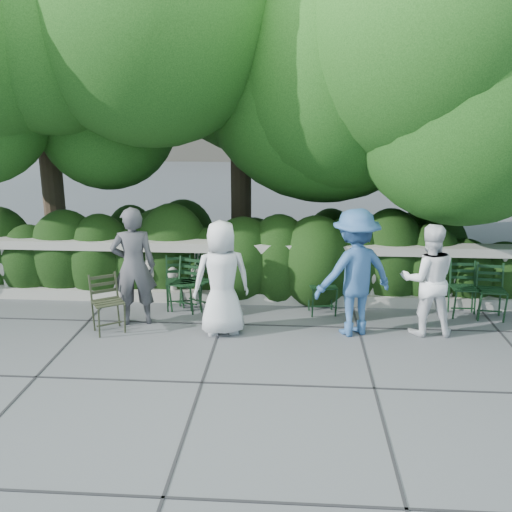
# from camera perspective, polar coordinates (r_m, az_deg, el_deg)

# --- Properties ---
(ground) EXTENTS (90.00, 90.00, 0.00)m
(ground) POSITION_cam_1_polar(r_m,az_deg,el_deg) (7.70, -0.52, -9.19)
(ground) COLOR #4C4E53
(ground) RESTS_ON ground
(balustrade) EXTENTS (12.00, 0.44, 1.00)m
(balustrade) POSITION_cam_1_polar(r_m,az_deg,el_deg) (9.20, 0.34, -1.76)
(balustrade) COLOR #9E998E
(balustrade) RESTS_ON ground
(shrub_hedge) EXTENTS (15.00, 2.60, 1.70)m
(shrub_hedge) POSITION_cam_1_polar(r_m,az_deg,el_deg) (10.49, 0.76, -2.36)
(shrub_hedge) COLOR black
(shrub_hedge) RESTS_ON ground
(tree_canopy) EXTENTS (15.04, 6.52, 6.78)m
(tree_canopy) POSITION_cam_1_polar(r_m,az_deg,el_deg) (10.20, 4.99, 19.62)
(tree_canopy) COLOR #3F3023
(tree_canopy) RESTS_ON ground
(chair_a) EXTENTS (0.52, 0.55, 0.84)m
(chair_a) POSITION_cam_1_polar(r_m,az_deg,el_deg) (9.03, -7.64, -5.51)
(chair_a) COLOR black
(chair_a) RESTS_ON ground
(chair_b) EXTENTS (0.55, 0.58, 0.84)m
(chair_b) POSITION_cam_1_polar(r_m,az_deg,el_deg) (8.94, -7.38, -5.72)
(chair_b) COLOR black
(chair_b) RESTS_ON ground
(chair_c) EXTENTS (0.62, 0.63, 0.84)m
(chair_c) POSITION_cam_1_polar(r_m,az_deg,el_deg) (9.05, -6.37, -5.41)
(chair_c) COLOR black
(chair_c) RESTS_ON ground
(chair_d) EXTENTS (0.44, 0.48, 0.84)m
(chair_d) POSITION_cam_1_polar(r_m,az_deg,el_deg) (9.21, 20.16, -5.95)
(chair_d) COLOR black
(chair_d) RESTS_ON ground
(chair_e) EXTENTS (0.48, 0.52, 0.84)m
(chair_e) POSITION_cam_1_polar(r_m,az_deg,el_deg) (9.24, 22.39, -6.11)
(chair_e) COLOR black
(chair_e) RESTS_ON ground
(chair_f) EXTENTS (0.51, 0.54, 0.84)m
(chair_f) POSITION_cam_1_polar(r_m,az_deg,el_deg) (8.80, 6.78, -6.06)
(chair_f) COLOR black
(chair_f) RESTS_ON ground
(chair_weathered) EXTENTS (0.63, 0.64, 0.84)m
(chair_weathered) POSITION_cam_1_polar(r_m,az_deg,el_deg) (8.33, -14.14, -7.70)
(chair_weathered) COLOR black
(chair_weathered) RESTS_ON ground
(person_businessman) EXTENTS (0.91, 0.72, 1.62)m
(person_businessman) POSITION_cam_1_polar(r_m,az_deg,el_deg) (7.90, -3.44, -2.23)
(person_businessman) COLOR silver
(person_businessman) RESTS_ON ground
(person_woman_grey) EXTENTS (0.72, 0.55, 1.74)m
(person_woman_grey) POSITION_cam_1_polar(r_m,az_deg,el_deg) (8.42, -12.13, -1.03)
(person_woman_grey) COLOR #47464B
(person_woman_grey) RESTS_ON ground
(person_casual_man) EXTENTS (0.78, 0.62, 1.58)m
(person_casual_man) POSITION_cam_1_polar(r_m,az_deg,el_deg) (8.25, 16.82, -2.29)
(person_casual_man) COLOR white
(person_casual_man) RESTS_ON ground
(person_older_blue) EXTENTS (1.32, 1.08, 1.79)m
(person_older_blue) POSITION_cam_1_polar(r_m,az_deg,el_deg) (7.98, 9.84, -1.65)
(person_older_blue) COLOR #305790
(person_older_blue) RESTS_ON ground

